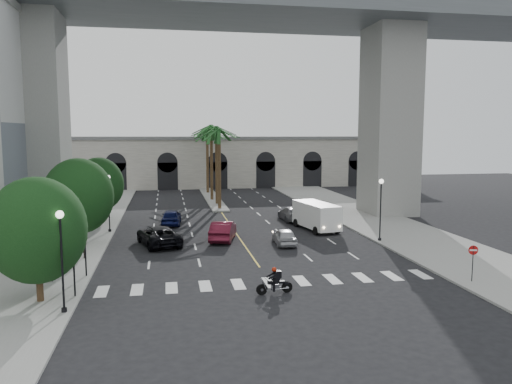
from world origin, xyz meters
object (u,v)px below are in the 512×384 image
car_c (159,235)px  car_e (171,217)px  pedestrian_a (49,268)px  do_not_enter_sign (473,256)px  car_a (284,236)px  traffic_signal_far (85,239)px  motorcycle_rider (276,282)px  traffic_signal_near (73,254)px  car_b (223,231)px  car_d (291,214)px  cargo_van (316,215)px  lamp_post_left_far (109,198)px  lamp_post_left_near (62,253)px  lamp_post_right (381,204)px  pedestrian_b (81,245)px

car_c → car_e: car_c is taller
car_e → pedestrian_a: size_ratio=2.74×
car_e → do_not_enter_sign: (17.87, -23.06, 0.95)m
car_a → pedestrian_a: pedestrian_a is taller
traffic_signal_far → motorcycle_rider: (11.16, -5.14, -1.80)m
traffic_signal_near → car_c: bearing=70.8°
traffic_signal_far → do_not_enter_sign: bearing=-13.0°
car_b → car_d: 11.67m
motorcycle_rider → pedestrian_a: (-13.18, 4.29, 0.27)m
traffic_signal_far → cargo_van: size_ratio=0.57×
lamp_post_left_far → motorcycle_rider: lamp_post_left_far is taller
car_d → lamp_post_left_near: bearing=52.7°
traffic_signal_far → car_e: 18.57m
lamp_post_right → motorcycle_rider: 16.58m
car_d → do_not_enter_sign: size_ratio=2.07×
motorcycle_rider → car_e: size_ratio=0.48×
lamp_post_left_near → do_not_enter_sign: (23.48, 1.10, -1.49)m
car_b → pedestrian_a: (-11.81, -10.41, 0.15)m
lamp_post_left_near → cargo_van: size_ratio=0.84×
traffic_signal_far → pedestrian_a: (-2.01, -0.85, -1.53)m
lamp_post_right → cargo_van: size_ratio=0.84×
traffic_signal_far → pedestrian_b: size_ratio=1.92×
lamp_post_right → lamp_post_left_far: bearing=160.7°
car_b → car_e: size_ratio=1.11×
lamp_post_left_near → lamp_post_right: bearing=29.7°
lamp_post_left_far → motorcycle_rider: size_ratio=2.46×
car_a → pedestrian_b: size_ratio=2.10×
car_e → pedestrian_b: bearing=67.5°
lamp_post_left_near → pedestrian_a: size_ratio=3.21×
lamp_post_right → traffic_signal_far: size_ratio=1.47×
car_a → do_not_enter_sign: (8.79, -12.43, 1.05)m
motorcycle_rider → car_d: bearing=66.2°
traffic_signal_far → do_not_enter_sign: traffic_signal_far is taller
lamp_post_left_far → pedestrian_b: (-0.92, -9.75, -2.12)m
car_e → lamp_post_right: bearing=151.3°
lamp_post_left_far → traffic_signal_near: size_ratio=1.47×
traffic_signal_far → car_a: bearing=25.7°
traffic_signal_far → car_a: 16.30m
car_c → pedestrian_b: 6.67m
car_d → pedestrian_b: pedestrian_b is taller
lamp_post_right → traffic_signal_near: bearing=-155.2°
lamp_post_left_far → lamp_post_right: bearing=-19.3°
cargo_van → pedestrian_b: size_ratio=3.34×
car_b → car_e: 9.16m
traffic_signal_near → pedestrian_b: 8.93m
car_e → do_not_enter_sign: bearing=132.1°
lamp_post_left_near → cargo_van: (19.08, 18.95, -1.79)m
car_a → cargo_van: 7.01m
car_c → pedestrian_a: bearing=40.5°
car_b → motorcycle_rider: bearing=109.4°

